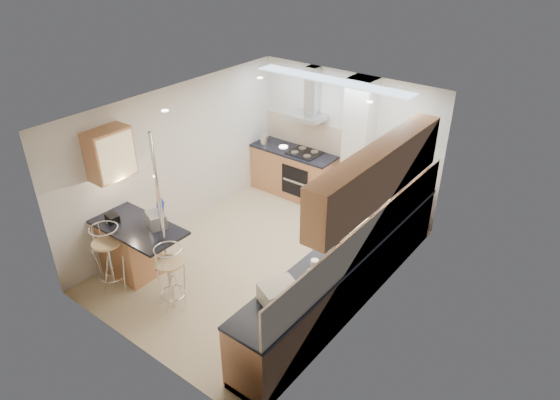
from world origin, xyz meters
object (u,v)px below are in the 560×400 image
Objects in this scene: microwave at (355,232)px; bread_bin at (279,293)px; bar_stool_end at (171,278)px; bar_stool_near at (109,258)px; laptop at (156,220)px.

bread_bin is at bearing 179.99° from microwave.
bar_stool_end is at bearing -151.93° from bread_bin.
microwave is at bearing 49.17° from bar_stool_near.
microwave is 0.49× the size of bar_stool_end.
laptop is at bearing 123.01° from microwave.
laptop is 0.88m from bar_stool_near.
microwave is 3.49m from bar_stool_near.
bar_stool_end is at bearing -4.99° from laptop.
laptop is 0.86m from bar_stool_end.
bread_bin is (1.75, 0.13, 0.54)m from bar_stool_end.
microwave is 2.57m from bar_stool_end.
microwave is at bearing 111.49° from bread_bin.
bar_stool_end is at bearing 135.89° from microwave.
microwave is 1.60m from bread_bin.
laptop is 0.31× the size of bar_stool_end.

